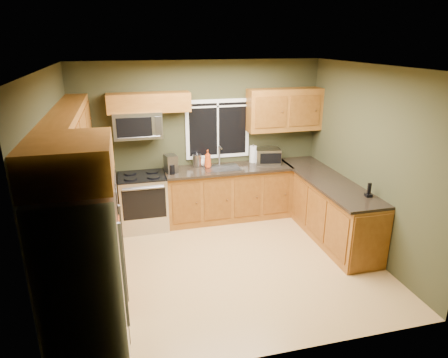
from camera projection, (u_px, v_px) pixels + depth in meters
name	position (u px, v px, depth m)	size (l,w,h in m)	color
floor	(227.00, 263.00, 5.68)	(4.20, 4.20, 0.00)	tan
ceiling	(227.00, 67.00, 4.78)	(4.20, 4.20, 0.00)	white
back_wall	(201.00, 141.00, 6.88)	(4.20, 4.20, 0.00)	#34351F
front_wall	(277.00, 236.00, 3.59)	(4.20, 4.20, 0.00)	#34351F
left_wall	(56.00, 187.00, 4.75)	(3.60, 3.60, 0.00)	#34351F
right_wall	(368.00, 162.00, 5.72)	(3.60, 3.60, 0.00)	#34351F
window	(218.00, 129.00, 6.86)	(1.12, 0.03, 1.02)	white
base_cabinets_left	(93.00, 234.00, 5.55)	(0.60, 2.65, 0.90)	brown
countertop_left	(91.00, 203.00, 5.40)	(0.65, 2.65, 0.04)	black
base_cabinets_back	(228.00, 194.00, 7.00)	(2.17, 0.60, 0.90)	brown
countertop_back	(229.00, 169.00, 6.82)	(2.17, 0.65, 0.04)	black
base_cabinets_peninsula	(326.00, 207.00, 6.44)	(0.60, 2.52, 0.90)	brown
countertop_peninsula	(327.00, 180.00, 6.29)	(0.65, 2.50, 0.04)	black
upper_cabinets_left	(70.00, 136.00, 5.05)	(0.33, 2.65, 0.72)	brown
upper_cabinets_back_left	(149.00, 102.00, 6.29)	(1.30, 0.33, 0.30)	brown
upper_cabinets_back_right	(284.00, 110.00, 6.89)	(1.30, 0.33, 0.72)	brown
upper_cabinet_over_fridge	(69.00, 161.00, 3.42)	(0.72, 0.90, 0.38)	brown
refrigerator	(84.00, 275.00, 3.79)	(0.74, 0.90, 1.80)	#B7B7BC
range	(143.00, 201.00, 6.63)	(0.76, 0.69, 0.94)	#B7B7BC
microwave	(138.00, 125.00, 6.33)	(0.76, 0.41, 0.42)	#B7B7BC
sink	(222.00, 167.00, 6.80)	(0.60, 0.42, 0.36)	slate
toaster_oven	(267.00, 156.00, 7.01)	(0.48, 0.40, 0.27)	#B7B7BC
coffee_maker	(171.00, 165.00, 6.51)	(0.22, 0.27, 0.30)	slate
kettle	(197.00, 160.00, 6.81)	(0.18, 0.18, 0.27)	#B7B7BC
paper_towel_roll	(253.00, 154.00, 7.07)	(0.16, 0.16, 0.33)	white
soap_bottle_a	(208.00, 159.00, 6.78)	(0.12, 0.12, 0.30)	#BF4012
soap_bottle_c	(202.00, 161.00, 6.89)	(0.14, 0.14, 0.17)	white
cordless_phone	(369.00, 192.00, 5.55)	(0.10, 0.10, 0.20)	black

